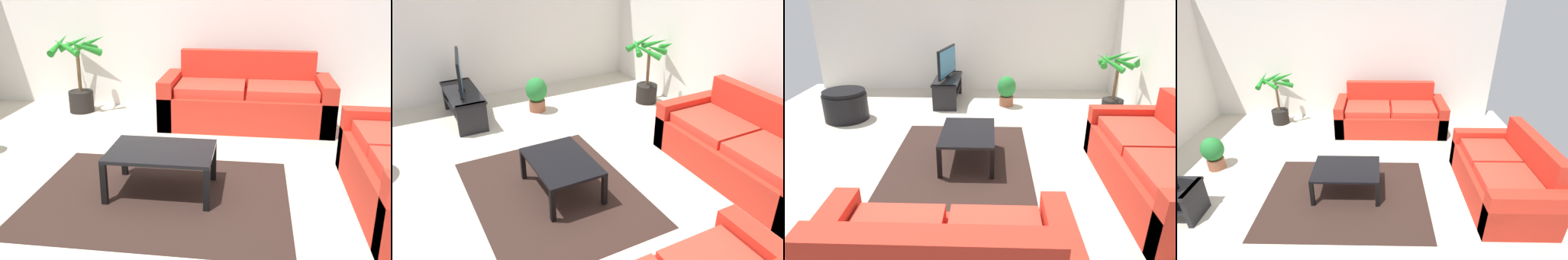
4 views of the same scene
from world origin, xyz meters
The scene contains 6 objects.
ground_plane centered at (0.00, 0.00, 0.00)m, with size 6.60×6.60×0.00m, color beige.
wall_back centered at (0.00, 3.00, 1.35)m, with size 6.00×0.06×2.70m, color silver.
couch_main centered at (0.85, 2.28, 0.30)m, with size 2.11×0.90×0.90m.
coffee_table centered at (0.18, 0.29, 0.34)m, with size 0.90×0.64×0.39m.
area_rug centered at (0.18, 0.19, 0.00)m, with size 2.20×1.70×0.01m, color black.
potted_palm centered at (-1.45, 2.56, 0.51)m, with size 0.72×0.79×1.08m.
Camera 1 is at (0.95, -3.16, 1.79)m, focal length 40.58 mm.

